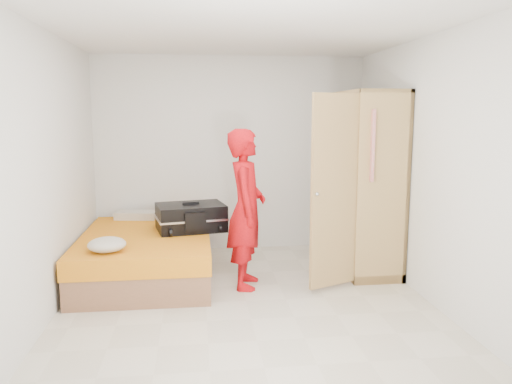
{
  "coord_description": "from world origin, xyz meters",
  "views": [
    {
      "loc": [
        -0.47,
        -4.71,
        1.85
      ],
      "look_at": [
        0.17,
        0.61,
        1.0
      ],
      "focal_mm": 35.0,
      "sensor_mm": 36.0,
      "label": 1
    }
  ],
  "objects": [
    {
      "name": "room",
      "position": [
        0.0,
        0.0,
        1.3
      ],
      "size": [
        4.0,
        4.02,
        2.6
      ],
      "color": "beige",
      "rests_on": "ground"
    },
    {
      "name": "pillow",
      "position": [
        -1.25,
        1.74,
        0.55
      ],
      "size": [
        0.55,
        0.34,
        0.09
      ],
      "primitive_type": "cube",
      "rotation": [
        0.0,
        0.0,
        -0.16
      ],
      "color": "beige",
      "rests_on": "bed"
    },
    {
      "name": "bed",
      "position": [
        -1.05,
        0.89,
        0.25
      ],
      "size": [
        1.42,
        2.02,
        0.5
      ],
      "color": "#8C5C3F",
      "rests_on": "ground"
    },
    {
      "name": "person",
      "position": [
        0.05,
        0.45,
        0.85
      ],
      "size": [
        0.5,
        0.67,
        1.69
      ],
      "primitive_type": "imported",
      "rotation": [
        0.0,
        0.0,
        1.41
      ],
      "color": "red",
      "rests_on": "ground"
    },
    {
      "name": "suitcase",
      "position": [
        -0.54,
        1.03,
        0.65
      ],
      "size": [
        0.87,
        0.71,
        0.33
      ],
      "rotation": [
        0.0,
        0.0,
        0.2
      ],
      "color": "black",
      "rests_on": "bed"
    },
    {
      "name": "wardrobe",
      "position": [
        1.45,
        0.84,
        1.0
      ],
      "size": [
        1.13,
        1.42,
        2.1
      ],
      "color": "tan",
      "rests_on": "ground"
    },
    {
      "name": "round_cushion",
      "position": [
        -1.36,
        0.19,
        0.57
      ],
      "size": [
        0.37,
        0.37,
        0.14
      ],
      "primitive_type": "ellipsoid",
      "color": "beige",
      "rests_on": "bed"
    }
  ]
}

